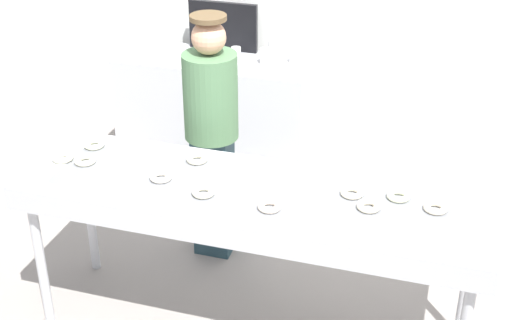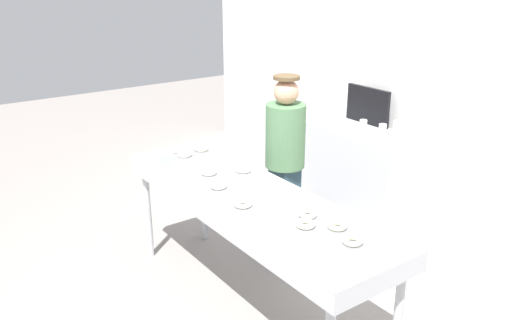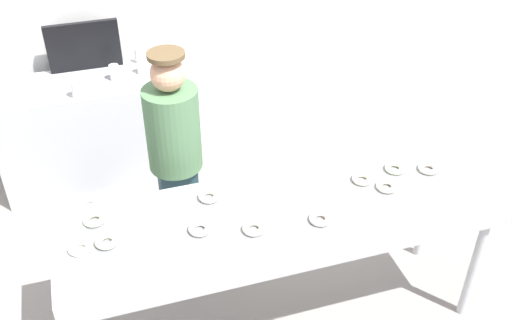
# 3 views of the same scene
# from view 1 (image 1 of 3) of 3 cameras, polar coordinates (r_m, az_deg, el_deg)

# --- Properties ---
(fryer_conveyor) EXTENTS (2.52, 0.73, 0.96)m
(fryer_conveyor) POSITION_cam_1_polar(r_m,az_deg,el_deg) (3.88, -0.42, -3.26)
(fryer_conveyor) COLOR #B7BABF
(fryer_conveyor) RESTS_ON ground
(sugar_donut_0) EXTENTS (0.13, 0.13, 0.03)m
(sugar_donut_0) POSITION_cam_1_polar(r_m,az_deg,el_deg) (3.76, 13.83, -3.62)
(sugar_donut_0) COLOR #FAEAC9
(sugar_donut_0) RESTS_ON fryer_conveyor
(sugar_donut_1) EXTENTS (0.17, 0.17, 0.03)m
(sugar_donut_1) POSITION_cam_1_polar(r_m,az_deg,el_deg) (3.96, -7.43, -1.30)
(sugar_donut_1) COLOR white
(sugar_donut_1) RESTS_ON fryer_conveyor
(sugar_donut_2) EXTENTS (0.17, 0.17, 0.03)m
(sugar_donut_2) POSITION_cam_1_polar(r_m,az_deg,el_deg) (4.12, -4.62, 0.10)
(sugar_donut_2) COLOR #FBF3CF
(sugar_donut_2) RESTS_ON fryer_conveyor
(sugar_donut_3) EXTENTS (0.14, 0.14, 0.03)m
(sugar_donut_3) POSITION_cam_1_polar(r_m,az_deg,el_deg) (3.71, 8.78, -3.56)
(sugar_donut_3) COLOR #FAECC9
(sugar_donut_3) RESTS_ON fryer_conveyor
(sugar_donut_4) EXTENTS (0.15, 0.15, 0.03)m
(sugar_donut_4) POSITION_cam_1_polar(r_m,az_deg,el_deg) (4.20, -13.19, -0.02)
(sugar_donut_4) COLOR #F5F1CC
(sugar_donut_4) RESTS_ON fryer_conveyor
(sugar_donut_5) EXTENTS (0.16, 0.16, 0.03)m
(sugar_donut_5) POSITION_cam_1_polar(r_m,az_deg,el_deg) (3.81, 7.50, -2.52)
(sugar_donut_5) COLOR white
(sugar_donut_5) RESTS_ON fryer_conveyor
(sugar_donut_6) EXTENTS (0.17, 0.17, 0.03)m
(sugar_donut_6) POSITION_cam_1_polar(r_m,az_deg,el_deg) (3.80, -4.13, -2.49)
(sugar_donut_6) COLOR #EDE8C8
(sugar_donut_6) RESTS_ON fryer_conveyor
(sugar_donut_7) EXTENTS (0.14, 0.14, 0.03)m
(sugar_donut_7) POSITION_cam_1_polar(r_m,az_deg,el_deg) (4.26, -14.83, 0.21)
(sugar_donut_7) COLOR #F4F1CC
(sugar_donut_7) RESTS_ON fryer_conveyor
(sugar_donut_8) EXTENTS (0.17, 0.17, 0.03)m
(sugar_donut_8) POSITION_cam_1_polar(r_m,az_deg,el_deg) (3.82, 11.05, -2.74)
(sugar_donut_8) COLOR #EFF3C4
(sugar_donut_8) RESTS_ON fryer_conveyor
(sugar_donut_9) EXTENTS (0.17, 0.17, 0.03)m
(sugar_donut_9) POSITION_cam_1_polar(r_m,az_deg,el_deg) (3.67, 1.06, -3.61)
(sugar_donut_9) COLOR #F5E1CA
(sugar_donut_9) RESTS_ON fryer_conveyor
(sugar_donut_10) EXTENTS (0.16, 0.16, 0.03)m
(sugar_donut_10) POSITION_cam_1_polar(r_m,az_deg,el_deg) (4.37, -12.51, 1.21)
(sugar_donut_10) COLOR #ECF0C5
(sugar_donut_10) RESTS_ON fryer_conveyor
(worker_baker) EXTENTS (0.34, 0.34, 1.65)m
(worker_baker) POSITION_cam_1_polar(r_m,az_deg,el_deg) (4.58, -3.49, 2.66)
(worker_baker) COLOR #233B46
(worker_baker) RESTS_ON ground
(prep_counter) EXTENTS (1.55, 0.56, 0.90)m
(prep_counter) POSITION_cam_1_polar(r_m,az_deg,el_deg) (5.97, -3.19, 3.83)
(prep_counter) COLOR #B7BABF
(prep_counter) RESTS_ON ground
(paper_cup_0) EXTENTS (0.08, 0.08, 0.12)m
(paper_cup_0) POSITION_cam_1_polar(r_m,az_deg,el_deg) (5.63, -5.11, 7.83)
(paper_cup_0) COLOR white
(paper_cup_0) RESTS_ON prep_counter
(paper_cup_1) EXTENTS (0.08, 0.08, 0.12)m
(paper_cup_1) POSITION_cam_1_polar(r_m,az_deg,el_deg) (5.69, -1.57, 8.18)
(paper_cup_1) COLOR white
(paper_cup_1) RESTS_ON prep_counter
(paper_cup_2) EXTENTS (0.08, 0.08, 0.12)m
(paper_cup_2) POSITION_cam_1_polar(r_m,az_deg,el_deg) (5.85, 1.33, 8.73)
(paper_cup_2) COLOR white
(paper_cup_2) RESTS_ON prep_counter
(paper_cup_3) EXTENTS (0.08, 0.08, 0.12)m
(paper_cup_3) POSITION_cam_1_polar(r_m,az_deg,el_deg) (5.67, 0.69, 8.09)
(paper_cup_3) COLOR white
(paper_cup_3) RESTS_ON prep_counter
(paper_cup_4) EXTENTS (0.08, 0.08, 0.12)m
(paper_cup_4) POSITION_cam_1_polar(r_m,az_deg,el_deg) (5.68, 3.03, 8.12)
(paper_cup_4) COLOR white
(paper_cup_4) RESTS_ON prep_counter
(menu_display) EXTENTS (0.57, 0.04, 0.39)m
(menu_display) POSITION_cam_1_polar(r_m,az_deg,el_deg) (5.94, -2.58, 10.38)
(menu_display) COLOR black
(menu_display) RESTS_ON prep_counter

